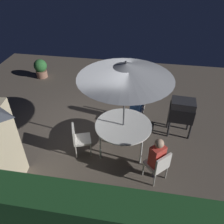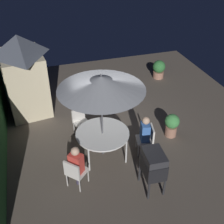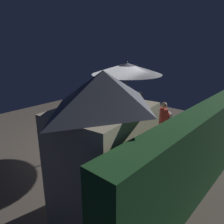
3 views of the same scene
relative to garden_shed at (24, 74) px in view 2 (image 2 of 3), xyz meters
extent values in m
plane|color=brown|center=(-2.00, -2.41, -1.44)|extent=(11.00, 11.00, 0.00)
cube|color=#C6B793|center=(0.00, 0.00, -0.35)|extent=(1.93, 1.53, 2.18)
pyramid|color=#4C515B|center=(0.00, 0.00, 1.06)|extent=(2.05, 1.62, 0.65)
cube|color=gray|center=(-0.08, 0.67, -0.59)|extent=(0.75, 0.12, 1.70)
cylinder|color=white|center=(-3.14, -1.94, -0.66)|extent=(1.54, 1.54, 0.04)
cylinder|color=beige|center=(-3.68, -2.48, -1.06)|extent=(0.05, 0.05, 0.76)
cylinder|color=beige|center=(-2.60, -2.48, -1.06)|extent=(0.05, 0.05, 0.76)
cylinder|color=beige|center=(-3.68, -1.40, -1.06)|extent=(0.05, 0.05, 0.76)
cylinder|color=beige|center=(-2.60, -1.40, -1.06)|extent=(0.05, 0.05, 0.76)
cylinder|color=#4C4C51|center=(-3.14, -1.94, -0.14)|extent=(0.04, 0.04, 2.59)
cone|color=gray|center=(-3.14, -1.94, 0.97)|extent=(2.30, 2.30, 0.36)
sphere|color=#4C4C51|center=(-3.14, -1.94, 1.18)|extent=(0.06, 0.06, 0.06)
cube|color=black|center=(-4.74, -2.80, -0.66)|extent=(0.73, 0.54, 0.45)
cube|color=#2B2B2E|center=(-4.74, -2.80, -0.34)|extent=(0.69, 0.52, 0.20)
cylinder|color=#262628|center=(-5.05, -3.01, -1.16)|extent=(0.06, 0.06, 0.55)
cylinder|color=#262628|center=(-4.43, -3.01, -1.16)|extent=(0.06, 0.06, 0.55)
cylinder|color=#262628|center=(-5.05, -2.59, -1.16)|extent=(0.06, 0.06, 0.55)
cylinder|color=#262628|center=(-4.43, -2.59, -1.16)|extent=(0.06, 0.06, 0.55)
cube|color=silver|center=(-4.06, -1.00, -0.99)|extent=(0.65, 0.65, 0.06)
cube|color=silver|center=(-4.20, -0.85, -0.76)|extent=(0.36, 0.36, 0.45)
cylinder|color=#AFABA3|center=(-4.05, -0.72, -1.21)|extent=(0.04, 0.04, 0.45)
cylinder|color=#AFABA3|center=(-4.34, -1.00, -1.21)|extent=(0.04, 0.04, 0.45)
cylinder|color=#AFABA3|center=(-3.77, -1.00, -1.21)|extent=(0.04, 0.04, 0.45)
cylinder|color=#AFABA3|center=(-4.06, -1.28, -1.21)|extent=(0.04, 0.04, 0.45)
cube|color=silver|center=(-3.40, -3.14, -0.99)|extent=(0.55, 0.55, 0.06)
cube|color=silver|center=(-3.44, -3.35, -0.76)|extent=(0.46, 0.14, 0.45)
cylinder|color=#AFABA3|center=(-3.64, -3.30, -1.21)|extent=(0.04, 0.04, 0.45)
cylinder|color=#AFABA3|center=(-3.24, -3.38, -1.21)|extent=(0.04, 0.04, 0.45)
cylinder|color=#AFABA3|center=(-3.55, -2.91, -1.21)|extent=(0.04, 0.04, 0.45)
cylinder|color=#AFABA3|center=(-3.16, -2.99, -1.21)|extent=(0.04, 0.04, 0.45)
cube|color=silver|center=(-2.07, -1.55, -0.99)|extent=(0.59, 0.59, 0.06)
cube|color=silver|center=(-1.87, -1.48, -0.76)|extent=(0.20, 0.45, 0.45)
cylinder|color=#AFABA3|center=(-1.81, -1.67, -1.21)|extent=(0.04, 0.04, 0.45)
cylinder|color=#AFABA3|center=(-1.95, -1.30, -1.21)|extent=(0.04, 0.04, 0.45)
cylinder|color=#AFABA3|center=(-2.19, -1.81, -1.21)|extent=(0.04, 0.04, 0.45)
cylinder|color=#AFABA3|center=(-2.32, -1.43, -1.21)|extent=(0.04, 0.04, 0.45)
cylinder|color=#936651|center=(0.91, -5.62, -1.29)|extent=(0.47, 0.47, 0.30)
sphere|color=#2D6B33|center=(0.91, -5.62, -0.90)|extent=(0.55, 0.55, 0.55)
cylinder|color=#936651|center=(-2.93, -4.28, -1.26)|extent=(0.37, 0.37, 0.36)
sphere|color=#3D8442|center=(-2.93, -4.28, -0.88)|extent=(0.47, 0.47, 0.47)
cube|color=#CC3D33|center=(-4.06, -1.00, -0.68)|extent=(0.41, 0.41, 0.55)
sphere|color=tan|center=(-4.06, -1.00, -0.29)|extent=(0.22, 0.22, 0.22)
cylinder|color=#383347|center=(-4.06, -1.00, -1.20)|extent=(0.10, 0.10, 0.48)
cube|color=#3866B2|center=(-3.40, -3.14, -0.68)|extent=(0.38, 0.31, 0.55)
sphere|color=tan|center=(-3.40, -3.14, -0.29)|extent=(0.22, 0.22, 0.22)
cylinder|color=#383347|center=(-3.40, -3.14, -1.20)|extent=(0.10, 0.10, 0.48)
camera|label=1|loc=(-3.62, 2.81, 3.31)|focal=36.63mm
camera|label=2|loc=(-9.13, -0.39, 4.33)|focal=44.51mm
camera|label=3|loc=(2.63, 2.52, 1.85)|focal=35.55mm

